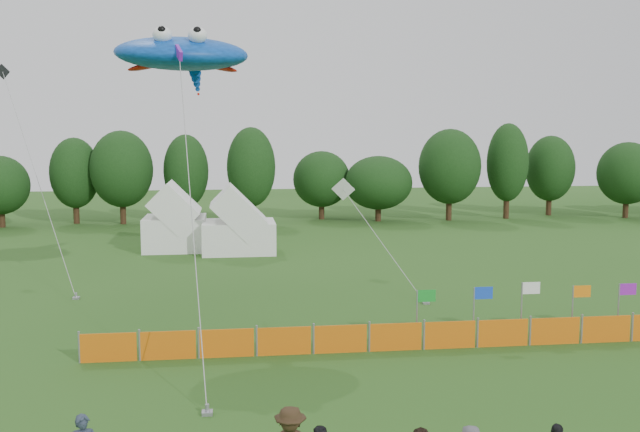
{
  "coord_description": "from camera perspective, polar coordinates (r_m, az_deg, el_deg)",
  "views": [
    {
      "loc": [
        -2.77,
        -15.81,
        7.84
      ],
      "look_at": [
        0.0,
        6.0,
        5.2
      ],
      "focal_mm": 40.0,
      "sensor_mm": 36.0,
      "label": 1
    }
  ],
  "objects": [
    {
      "name": "small_kite_dark",
      "position": [
        41.73,
        -22.31,
        4.87
      ],
      "size": [
        6.56,
        11.09,
        11.75
      ],
      "color": "black",
      "rests_on": "ground"
    },
    {
      "name": "treeline",
      "position": [
        61.01,
        -3.11,
        3.41
      ],
      "size": [
        104.57,
        8.78,
        8.36
      ],
      "color": "#382314",
      "rests_on": "ground"
    },
    {
      "name": "barrier_fence",
      "position": [
        25.98,
        6.06,
        -9.6
      ],
      "size": [
        21.9,
        0.06,
        1.0
      ],
      "color": "#CE5D0B",
      "rests_on": "ground"
    },
    {
      "name": "small_kite_white",
      "position": [
        38.19,
        3.3,
        0.18
      ],
      "size": [
        3.24,
        8.99,
        5.22
      ],
      "color": "silver",
      "rests_on": "ground"
    },
    {
      "name": "tent_left",
      "position": [
        47.97,
        -11.53,
        -0.51
      ],
      "size": [
        4.07,
        4.07,
        3.59
      ],
      "color": "white",
      "rests_on": "ground"
    },
    {
      "name": "stingray_kite",
      "position": [
        30.3,
        -10.85,
        12.5
      ],
      "size": [
        5.98,
        17.76,
        11.88
      ],
      "color": "blue",
      "rests_on": "ground"
    },
    {
      "name": "tent_right",
      "position": [
        46.21,
        -6.52,
        -0.86
      ],
      "size": [
        4.71,
        3.77,
        3.32
      ],
      "color": "white",
      "rests_on": "ground"
    },
    {
      "name": "flag_row",
      "position": [
        27.9,
        16.13,
        -6.73
      ],
      "size": [
        8.73,
        0.69,
        2.22
      ],
      "color": "gray",
      "rests_on": "ground"
    }
  ]
}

